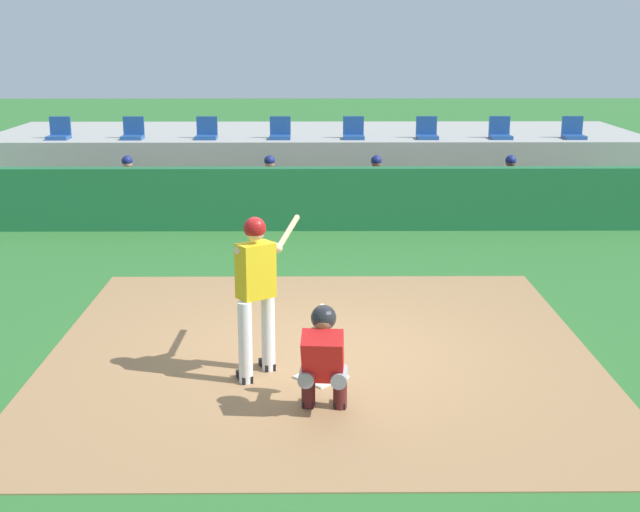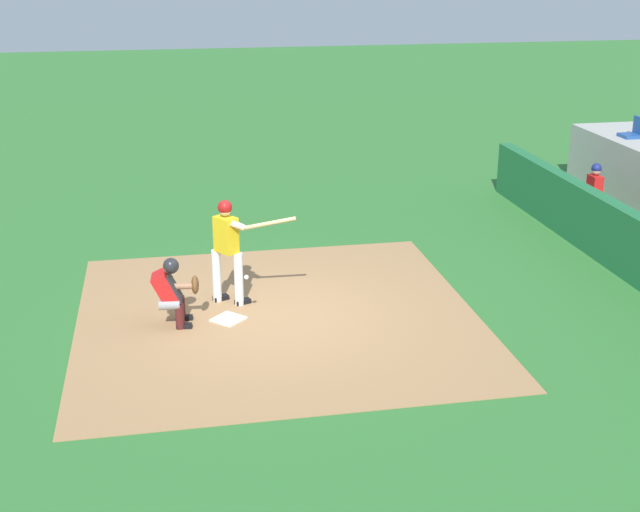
{
  "view_description": "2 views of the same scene",
  "coord_description": "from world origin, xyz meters",
  "px_view_note": "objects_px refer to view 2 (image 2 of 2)",
  "views": [
    {
      "loc": [
        -0.08,
        -9.47,
        3.68
      ],
      "look_at": [
        0.0,
        0.7,
        1.0
      ],
      "focal_mm": 47.72,
      "sensor_mm": 36.0,
      "label": 1
    },
    {
      "loc": [
        12.5,
        -1.67,
        5.61
      ],
      "look_at": [
        0.0,
        0.7,
        1.0
      ],
      "focal_mm": 47.55,
      "sensor_mm": 36.0,
      "label": 2
    }
  ],
  "objects_px": {
    "home_plate": "(228,319)",
    "stadium_seat_0": "(634,132)",
    "catcher_crouched": "(173,289)",
    "dugout_player_0": "(589,192)",
    "batter_at_plate": "(228,245)"
  },
  "relations": [
    {
      "from": "home_plate",
      "to": "catcher_crouched",
      "type": "relative_size",
      "value": 0.29
    },
    {
      "from": "batter_at_plate",
      "to": "stadium_seat_0",
      "type": "height_order",
      "value": "stadium_seat_0"
    },
    {
      "from": "batter_at_plate",
      "to": "dugout_player_0",
      "type": "bearing_deg",
      "value": 111.19
    },
    {
      "from": "dugout_player_0",
      "to": "batter_at_plate",
      "type": "bearing_deg",
      "value": -68.81
    },
    {
      "from": "dugout_player_0",
      "to": "home_plate",
      "type": "bearing_deg",
      "value": -64.94
    },
    {
      "from": "dugout_player_0",
      "to": "catcher_crouched",
      "type": "bearing_deg",
      "value": -66.99
    },
    {
      "from": "catcher_crouched",
      "to": "dugout_player_0",
      "type": "bearing_deg",
      "value": 113.01
    },
    {
      "from": "home_plate",
      "to": "dugout_player_0",
      "type": "bearing_deg",
      "value": 115.06
    },
    {
      "from": "home_plate",
      "to": "catcher_crouched",
      "type": "xyz_separation_m",
      "value": [
        0.01,
        -0.85,
        0.58
      ]
    },
    {
      "from": "home_plate",
      "to": "dugout_player_0",
      "type": "height_order",
      "value": "dugout_player_0"
    },
    {
      "from": "home_plate",
      "to": "dugout_player_0",
      "type": "distance_m",
      "value": 9.01
    },
    {
      "from": "batter_at_plate",
      "to": "dugout_player_0",
      "type": "distance_m",
      "value": 8.64
    },
    {
      "from": "home_plate",
      "to": "dugout_player_0",
      "type": "xyz_separation_m",
      "value": [
        -3.81,
        8.14,
        0.65
      ]
    },
    {
      "from": "home_plate",
      "to": "stadium_seat_0",
      "type": "distance_m",
      "value": 11.76
    },
    {
      "from": "home_plate",
      "to": "catcher_crouched",
      "type": "distance_m",
      "value": 1.03
    }
  ]
}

